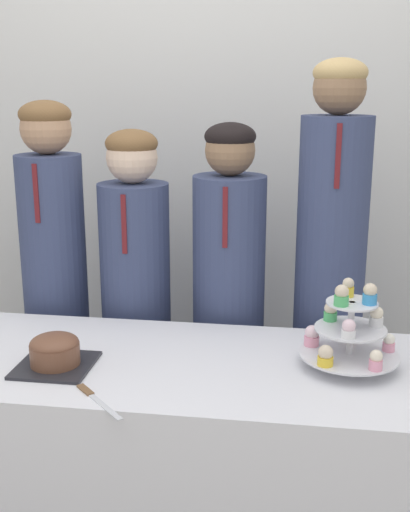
# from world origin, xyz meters

# --- Properties ---
(wall_back) EXTENTS (9.00, 0.06, 2.70)m
(wall_back) POSITION_xyz_m (0.00, 1.48, 1.35)
(wall_back) COLOR silver
(wall_back) RESTS_ON ground_plane
(table) EXTENTS (1.77, 0.68, 0.74)m
(table) POSITION_xyz_m (0.00, 0.34, 0.37)
(table) COLOR white
(table) RESTS_ON ground_plane
(round_cake) EXTENTS (0.23, 0.23, 0.10)m
(round_cake) POSITION_xyz_m (-0.30, 0.24, 0.79)
(round_cake) COLOR #232328
(round_cake) RESTS_ON table
(cake_knife) EXTENTS (0.18, 0.19, 0.01)m
(cake_knife) POSITION_xyz_m (-0.13, 0.07, 0.74)
(cake_knife) COLOR silver
(cake_knife) RESTS_ON table
(cupcake_stand) EXTENTS (0.31, 0.31, 0.27)m
(cupcake_stand) POSITION_xyz_m (0.59, 0.38, 0.85)
(cupcake_stand) COLOR silver
(cupcake_stand) RESTS_ON table
(student_0) EXTENTS (0.26, 0.26, 1.52)m
(student_0) POSITION_xyz_m (-0.54, 0.87, 0.75)
(student_0) COLOR #384266
(student_0) RESTS_ON ground_plane
(student_1) EXTENTS (0.27, 0.28, 1.42)m
(student_1) POSITION_xyz_m (-0.21, 0.87, 0.69)
(student_1) COLOR #384266
(student_1) RESTS_ON ground_plane
(student_2) EXTENTS (0.28, 0.28, 1.45)m
(student_2) POSITION_xyz_m (0.16, 0.87, 0.70)
(student_2) COLOR #384266
(student_2) RESTS_ON ground_plane
(student_3) EXTENTS (0.26, 0.27, 1.67)m
(student_3) POSITION_xyz_m (0.55, 0.87, 0.82)
(student_3) COLOR #384266
(student_3) RESTS_ON ground_plane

